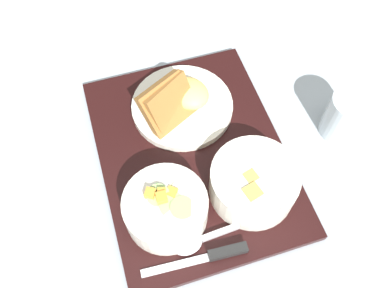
# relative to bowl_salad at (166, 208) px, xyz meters

# --- Properties ---
(ground_plane) EXTENTS (4.00, 4.00, 0.00)m
(ground_plane) POSITION_rel_bowl_salad_xyz_m (0.09, -0.09, -0.05)
(ground_plane) COLOR #99A3AD
(serving_tray) EXTENTS (0.47, 0.38, 0.02)m
(serving_tray) POSITION_rel_bowl_salad_xyz_m (0.09, -0.09, -0.04)
(serving_tray) COLOR black
(serving_tray) RESTS_ON ground_plane
(bowl_salad) EXTENTS (0.13, 0.13, 0.07)m
(bowl_salad) POSITION_rel_bowl_salad_xyz_m (0.00, 0.00, 0.00)
(bowl_salad) COLOR silver
(bowl_salad) RESTS_ON serving_tray
(bowl_soup) EXTENTS (0.14, 0.14, 0.06)m
(bowl_soup) POSITION_rel_bowl_salad_xyz_m (-0.02, -0.15, 0.00)
(bowl_soup) COLOR silver
(bowl_soup) RESTS_ON serving_tray
(plate_main) EXTENTS (0.19, 0.19, 0.09)m
(plate_main) POSITION_rel_bowl_salad_xyz_m (0.18, -0.11, -0.01)
(plate_main) COLOR silver
(plate_main) RESTS_ON serving_tray
(knife) EXTENTS (0.05, 0.17, 0.02)m
(knife) POSITION_rel_bowl_salad_xyz_m (-0.09, -0.04, -0.03)
(knife) COLOR silver
(knife) RESTS_ON serving_tray
(spoon) EXTENTS (0.04, 0.15, 0.01)m
(spoon) POSITION_rel_bowl_salad_xyz_m (-0.06, -0.03, -0.03)
(spoon) COLOR silver
(spoon) RESTS_ON serving_tray
(glass_water) EXTENTS (0.08, 0.08, 0.09)m
(glass_water) POSITION_rel_bowl_salad_xyz_m (0.02, -0.36, -0.01)
(glass_water) COLOR silver
(glass_water) RESTS_ON ground_plane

